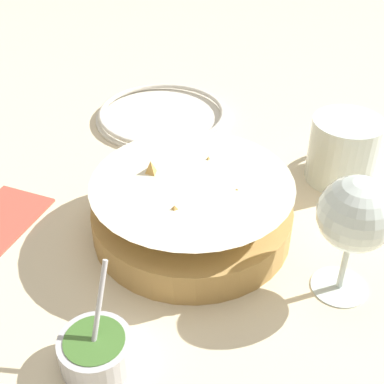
{
  "coord_description": "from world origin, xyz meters",
  "views": [
    {
      "loc": [
        -0.48,
        -0.16,
        0.44
      ],
      "look_at": [
        -0.01,
        0.02,
        0.06
      ],
      "focal_mm": 50.0,
      "sensor_mm": 36.0,
      "label": 1
    }
  ],
  "objects_px": {
    "food_basket": "(192,210)",
    "beer_mug": "(343,152)",
    "sauce_cup": "(96,350)",
    "side_plate": "(162,115)",
    "wine_glass": "(355,218)"
  },
  "relations": [
    {
      "from": "sauce_cup",
      "to": "beer_mug",
      "type": "xyz_separation_m",
      "value": [
        0.39,
        -0.17,
        0.02
      ]
    },
    {
      "from": "sauce_cup",
      "to": "beer_mug",
      "type": "distance_m",
      "value": 0.43
    },
    {
      "from": "food_basket",
      "to": "side_plate",
      "type": "bearing_deg",
      "value": 30.25
    },
    {
      "from": "sauce_cup",
      "to": "beer_mug",
      "type": "bearing_deg",
      "value": -23.58
    },
    {
      "from": "food_basket",
      "to": "wine_glass",
      "type": "bearing_deg",
      "value": -99.7
    },
    {
      "from": "sauce_cup",
      "to": "side_plate",
      "type": "xyz_separation_m",
      "value": [
        0.46,
        0.13,
        -0.01
      ]
    },
    {
      "from": "sauce_cup",
      "to": "food_basket",
      "type": "bearing_deg",
      "value": -4.7
    },
    {
      "from": "wine_glass",
      "to": "side_plate",
      "type": "bearing_deg",
      "value": 49.47
    },
    {
      "from": "food_basket",
      "to": "wine_glass",
      "type": "relative_size",
      "value": 1.7
    },
    {
      "from": "wine_glass",
      "to": "side_plate",
      "type": "height_order",
      "value": "wine_glass"
    },
    {
      "from": "wine_glass",
      "to": "food_basket",
      "type": "bearing_deg",
      "value": 80.3
    },
    {
      "from": "wine_glass",
      "to": "beer_mug",
      "type": "relative_size",
      "value": 1.08
    },
    {
      "from": "sauce_cup",
      "to": "beer_mug",
      "type": "height_order",
      "value": "sauce_cup"
    },
    {
      "from": "food_basket",
      "to": "beer_mug",
      "type": "bearing_deg",
      "value": -40.22
    },
    {
      "from": "food_basket",
      "to": "sauce_cup",
      "type": "height_order",
      "value": "sauce_cup"
    }
  ]
}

